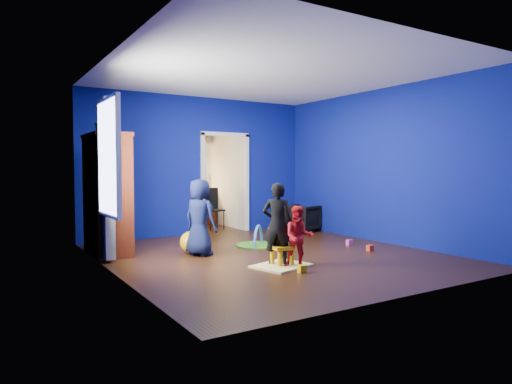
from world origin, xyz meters
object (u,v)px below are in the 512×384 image
kid_chair (282,249)px  play_mat (258,245)px  study_desk (197,210)px  hopper_ball (191,242)px  child_black (277,224)px  folding_chair (214,209)px  vase (111,125)px  crt_tv (110,192)px  armchair (302,218)px  tv_armoire (107,194)px  child_navy (200,217)px  toddler_red (299,237)px

kid_chair → play_mat: kid_chair is taller
study_desk → hopper_ball: bearing=-115.6°
play_mat → study_desk: bearing=84.9°
child_black → hopper_ball: child_black is taller
child_black → hopper_ball: 1.74m
folding_chair → child_black: bearing=-103.5°
vase → kid_chair: 3.28m
play_mat → crt_tv: bearing=166.3°
vase → kid_chair: bearing=-45.9°
study_desk → vase: bearing=-132.6°
armchair → tv_armoire: size_ratio=0.34×
play_mat → folding_chair: bearing=82.9°
child_navy → vase: bearing=40.2°
folding_chair → play_mat: bearing=-97.1°
tv_armoire → folding_chair: 3.39m
child_navy → tv_armoire: tv_armoire is taller
vase → tv_armoire: 1.14m
vase → hopper_ball: 2.26m
study_desk → folding_chair: 0.96m
kid_chair → folding_chair: bearing=85.7°
child_navy → play_mat: size_ratio=1.53×
vase → child_black: bearing=-45.5°
play_mat → tv_armoire: bearing=166.5°
tv_armoire → kid_chair: (1.90, -2.25, -0.73)m
folding_chair → hopper_ball: bearing=-123.6°
toddler_red → crt_tv: bearing=158.7°
child_black → child_navy: child_navy is taller
vase → crt_tv: (0.04, 0.30, -1.06)m
toddler_red → folding_chair: (0.77, 4.26, 0.02)m
hopper_ball → study_desk: 3.79m
armchair → child_black: (-2.46, -2.65, 0.30)m
vase → study_desk: vase is taller
child_black → study_desk: size_ratio=1.36×
child_black → child_navy: (-0.62, 1.30, 0.02)m
child_black → study_desk: 5.06m
play_mat → armchair: bearing=30.5°
hopper_ball → kid_chair: (0.71, -1.61, 0.07)m
kid_chair → play_mat: size_ratio=0.62×
child_black → tv_armoire: bearing=-6.0°
hopper_ball → kid_chair: 1.76m
child_black → hopper_ball: (-0.67, 1.55, -0.42)m
child_black → tv_armoire: (-1.86, 2.19, 0.38)m
armchair → vase: size_ratio=2.82×
child_black → hopper_ball: bearing=-22.8°
vase → folding_chair: 3.88m
armchair → folding_chair: size_ratio=0.72×
child_navy → play_mat: (1.28, 0.29, -0.60)m
armchair → crt_tv: (-4.28, -0.45, 0.72)m
hopper_ball → folding_chair: size_ratio=0.40×
vase → study_desk: bearing=47.4°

